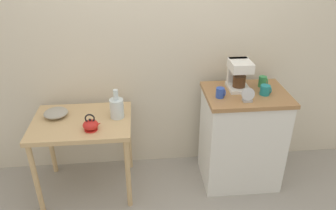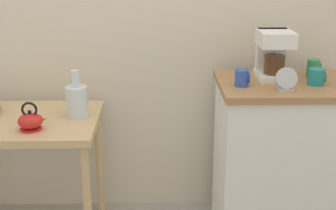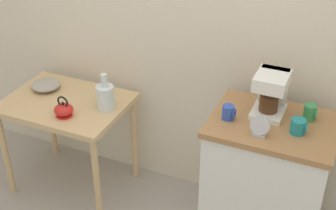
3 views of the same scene
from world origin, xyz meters
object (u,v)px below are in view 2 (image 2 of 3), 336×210
object	(u,v)px
glass_carafe_vase	(77,100)
mug_tall_green	(314,68)
mug_blue	(242,78)
teakettle	(31,121)
mug_dark_teal	(317,77)
table_clock	(286,81)
coffee_maker	(274,52)

from	to	relation	value
glass_carafe_vase	mug_tall_green	size ratio (longest dim) A/B	2.68
glass_carafe_vase	mug_blue	bearing A→B (deg)	-5.48
teakettle	mug_dark_teal	size ratio (longest dim) A/B	1.71
teakettle	mug_tall_green	bearing A→B (deg)	10.85
mug_tall_green	mug_blue	size ratio (longest dim) A/B	1.12
mug_tall_green	table_clock	distance (m)	0.35
coffee_maker	mug_blue	distance (m)	0.28
mug_dark_teal	mug_blue	xyz separation A→B (m)	(-0.39, -0.01, 0.00)
glass_carafe_vase	table_clock	world-z (taller)	table_clock
mug_tall_green	mug_dark_teal	xyz separation A→B (m)	(-0.04, -0.17, -0.01)
mug_tall_green	table_clock	size ratio (longest dim) A/B	0.80
mug_dark_teal	mug_blue	bearing A→B (deg)	-178.21
mug_blue	mug_dark_teal	bearing A→B (deg)	1.79
mug_tall_green	table_clock	xyz separation A→B (m)	(-0.22, -0.27, 0.01)
mug_dark_teal	table_clock	distance (m)	0.22
glass_carafe_vase	table_clock	bearing A→B (deg)	-9.37
teakettle	mug_dark_teal	world-z (taller)	mug_dark_teal
mug_tall_green	mug_dark_teal	size ratio (longest dim) A/B	1.07
mug_blue	table_clock	size ratio (longest dim) A/B	0.72
mug_blue	table_clock	xyz separation A→B (m)	(0.20, -0.09, 0.01)
mug_dark_teal	teakettle	bearing A→B (deg)	-175.29
glass_carafe_vase	coffee_maker	distance (m)	1.10
mug_dark_teal	table_clock	world-z (taller)	table_clock
mug_tall_green	teakettle	bearing A→B (deg)	-169.15
mug_blue	mug_tall_green	bearing A→B (deg)	22.75
mug_dark_teal	mug_tall_green	bearing A→B (deg)	78.04
coffee_maker	mug_dark_teal	xyz separation A→B (m)	(0.20, -0.16, -0.10)
coffee_maker	mug_blue	bearing A→B (deg)	-139.48
coffee_maker	mug_dark_teal	size ratio (longest dim) A/B	2.89
coffee_maker	mug_dark_teal	bearing A→B (deg)	-38.47
coffee_maker	glass_carafe_vase	bearing A→B (deg)	-175.49
teakettle	mug_blue	world-z (taller)	mug_blue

